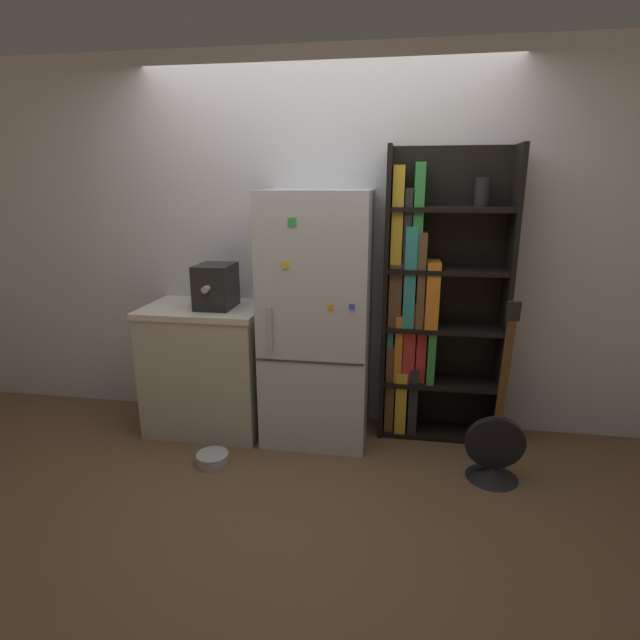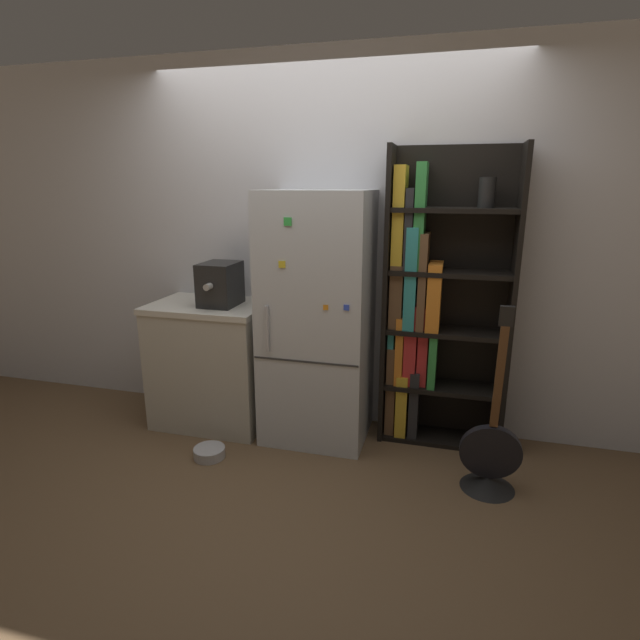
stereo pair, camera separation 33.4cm
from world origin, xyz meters
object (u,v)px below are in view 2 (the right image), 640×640
(bookshelf, at_px, (430,309))
(pet_bowl, at_px, (209,452))
(espresso_machine, at_px, (220,284))
(refrigerator, at_px, (317,319))
(guitar, at_px, (489,463))

(bookshelf, relative_size, pet_bowl, 9.54)
(bookshelf, distance_m, pet_bowl, 1.73)
(espresso_machine, distance_m, pet_bowl, 1.13)
(refrigerator, xyz_separation_m, guitar, (1.14, -0.39, -0.68))
(pet_bowl, bearing_deg, refrigerator, 40.25)
(refrigerator, distance_m, guitar, 1.39)
(refrigerator, height_order, guitar, refrigerator)
(bookshelf, height_order, espresso_machine, bookshelf)
(bookshelf, relative_size, espresso_machine, 5.52)
(bookshelf, xyz_separation_m, guitar, (0.41, -0.55, -0.76))
(bookshelf, bearing_deg, espresso_machine, -172.70)
(guitar, relative_size, pet_bowl, 5.50)
(refrigerator, distance_m, espresso_machine, 0.73)
(bookshelf, relative_size, guitar, 1.74)
(guitar, bearing_deg, bookshelf, 126.73)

